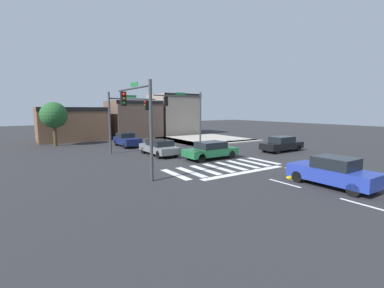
{
  "coord_description": "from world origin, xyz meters",
  "views": [
    {
      "loc": [
        -11.97,
        -18.45,
        3.98
      ],
      "look_at": [
        0.42,
        0.26,
        1.07
      ],
      "focal_mm": 24.85,
      "sensor_mm": 36.0,
      "label": 1
    }
  ],
  "objects_px": {
    "car_navy": "(127,140)",
    "car_green": "(211,150)",
    "traffic_signal_northeast": "(185,109)",
    "car_blue": "(333,172)",
    "traffic_signal_southwest": "(137,110)",
    "car_black": "(282,144)",
    "car_gray": "(159,147)",
    "roadside_tree": "(54,115)",
    "traffic_signal_northwest": "(127,112)"
  },
  "relations": [
    {
      "from": "traffic_signal_northwest",
      "to": "car_navy",
      "type": "height_order",
      "value": "traffic_signal_northwest"
    },
    {
      "from": "car_gray",
      "to": "roadside_tree",
      "type": "distance_m",
      "value": 13.76
    },
    {
      "from": "traffic_signal_northeast",
      "to": "traffic_signal_northwest",
      "type": "relative_size",
      "value": 1.06
    },
    {
      "from": "roadside_tree",
      "to": "traffic_signal_southwest",
      "type": "bearing_deg",
      "value": -81.17
    },
    {
      "from": "traffic_signal_southwest",
      "to": "traffic_signal_northeast",
      "type": "distance_m",
      "value": 12.49
    },
    {
      "from": "traffic_signal_southwest",
      "to": "traffic_signal_northwest",
      "type": "bearing_deg",
      "value": -16.09
    },
    {
      "from": "car_green",
      "to": "car_black",
      "type": "bearing_deg",
      "value": 175.1
    },
    {
      "from": "car_blue",
      "to": "roadside_tree",
      "type": "bearing_deg",
      "value": 21.7
    },
    {
      "from": "car_blue",
      "to": "car_navy",
      "type": "distance_m",
      "value": 20.89
    },
    {
      "from": "car_black",
      "to": "car_navy",
      "type": "height_order",
      "value": "car_navy"
    },
    {
      "from": "car_gray",
      "to": "car_green",
      "type": "xyz_separation_m",
      "value": [
        2.67,
        -3.93,
        0.02
      ]
    },
    {
      "from": "car_blue",
      "to": "car_green",
      "type": "xyz_separation_m",
      "value": [
        -0.53,
        9.7,
        -0.04
      ]
    },
    {
      "from": "car_blue",
      "to": "car_navy",
      "type": "bearing_deg",
      "value": 9.99
    },
    {
      "from": "car_green",
      "to": "car_gray",
      "type": "bearing_deg",
      "value": -55.83
    },
    {
      "from": "car_black",
      "to": "car_green",
      "type": "xyz_separation_m",
      "value": [
        -8.02,
        0.69,
        0.0
      ]
    },
    {
      "from": "car_navy",
      "to": "roadside_tree",
      "type": "relative_size",
      "value": 0.89
    },
    {
      "from": "traffic_signal_northeast",
      "to": "traffic_signal_northwest",
      "type": "bearing_deg",
      "value": 0.83
    },
    {
      "from": "traffic_signal_northwest",
      "to": "car_green",
      "type": "distance_m",
      "value": 8.8
    },
    {
      "from": "car_navy",
      "to": "traffic_signal_northeast",
      "type": "bearing_deg",
      "value": 53.9
    },
    {
      "from": "traffic_signal_northwest",
      "to": "car_black",
      "type": "bearing_deg",
      "value": -31.91
    },
    {
      "from": "car_navy",
      "to": "car_green",
      "type": "distance_m",
      "value": 11.31
    },
    {
      "from": "traffic_signal_northeast",
      "to": "car_blue",
      "type": "bearing_deg",
      "value": 84.79
    },
    {
      "from": "traffic_signal_southwest",
      "to": "car_black",
      "type": "distance_m",
      "value": 15.25
    },
    {
      "from": "traffic_signal_northeast",
      "to": "roadside_tree",
      "type": "relative_size",
      "value": 1.22
    },
    {
      "from": "traffic_signal_northwest",
      "to": "car_gray",
      "type": "xyz_separation_m",
      "value": [
        1.69,
        -3.09,
        -3.04
      ]
    },
    {
      "from": "traffic_signal_southwest",
      "to": "car_gray",
      "type": "relative_size",
      "value": 1.21
    },
    {
      "from": "traffic_signal_southwest",
      "to": "car_black",
      "type": "relative_size",
      "value": 1.26
    },
    {
      "from": "traffic_signal_southwest",
      "to": "traffic_signal_northeast",
      "type": "relative_size",
      "value": 0.96
    },
    {
      "from": "traffic_signal_northwest",
      "to": "car_blue",
      "type": "bearing_deg",
      "value": -73.7
    },
    {
      "from": "car_green",
      "to": "car_navy",
      "type": "bearing_deg",
      "value": -74.14
    },
    {
      "from": "traffic_signal_southwest",
      "to": "car_gray",
      "type": "xyz_separation_m",
      "value": [
        4.18,
        5.55,
        -3.24
      ]
    },
    {
      "from": "car_black",
      "to": "car_gray",
      "type": "distance_m",
      "value": 11.65
    },
    {
      "from": "car_black",
      "to": "car_green",
      "type": "height_order",
      "value": "car_black"
    },
    {
      "from": "traffic_signal_northeast",
      "to": "car_black",
      "type": "height_order",
      "value": "traffic_signal_northeast"
    },
    {
      "from": "car_green",
      "to": "traffic_signal_northwest",
      "type": "bearing_deg",
      "value": -58.19
    },
    {
      "from": "car_navy",
      "to": "car_green",
      "type": "relative_size",
      "value": 0.96
    },
    {
      "from": "car_black",
      "to": "roadside_tree",
      "type": "relative_size",
      "value": 0.93
    },
    {
      "from": "traffic_signal_southwest",
      "to": "traffic_signal_northwest",
      "type": "distance_m",
      "value": 9.0
    },
    {
      "from": "traffic_signal_southwest",
      "to": "car_gray",
      "type": "distance_m",
      "value": 7.67
    },
    {
      "from": "traffic_signal_northeast",
      "to": "car_blue",
      "type": "height_order",
      "value": "traffic_signal_northeast"
    },
    {
      "from": "car_blue",
      "to": "car_green",
      "type": "distance_m",
      "value": 9.72
    },
    {
      "from": "car_black",
      "to": "car_navy",
      "type": "bearing_deg",
      "value": -46.13
    },
    {
      "from": "car_green",
      "to": "roadside_tree",
      "type": "distance_m",
      "value": 18.43
    },
    {
      "from": "car_black",
      "to": "traffic_signal_southwest",
      "type": "bearing_deg",
      "value": 3.6
    },
    {
      "from": "car_blue",
      "to": "roadside_tree",
      "type": "height_order",
      "value": "roadside_tree"
    },
    {
      "from": "traffic_signal_northwest",
      "to": "car_gray",
      "type": "bearing_deg",
      "value": -61.37
    },
    {
      "from": "car_gray",
      "to": "car_blue",
      "type": "bearing_deg",
      "value": 13.22
    },
    {
      "from": "traffic_signal_northeast",
      "to": "car_navy",
      "type": "height_order",
      "value": "traffic_signal_northeast"
    },
    {
      "from": "traffic_signal_southwest",
      "to": "traffic_signal_northeast",
      "type": "height_order",
      "value": "traffic_signal_northeast"
    },
    {
      "from": "car_navy",
      "to": "car_green",
      "type": "bearing_deg",
      "value": 15.86
    }
  ]
}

